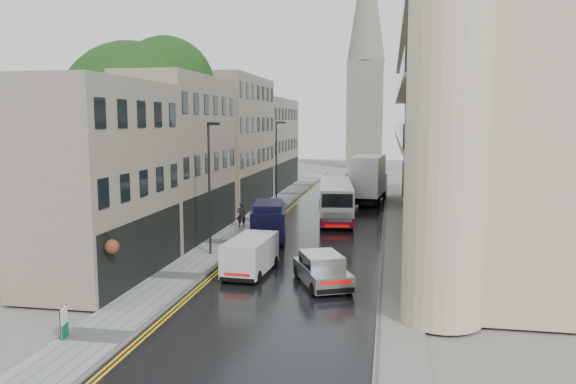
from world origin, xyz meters
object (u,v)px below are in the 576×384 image
(lamp_post_far, at_px, (276,166))
(white_van, at_px, (225,262))
(white_lorry, at_px, (353,181))
(pedestrian, at_px, (241,215))
(tree_near, at_px, (133,137))
(navy_van, at_px, (252,225))
(cream_bus, at_px, (321,206))
(silver_hatchback, at_px, (313,279))
(tree_far, at_px, (200,141))
(estate_sign, at_px, (64,323))
(lamp_post_near, at_px, (209,189))

(lamp_post_far, bearing_deg, white_van, -90.86)
(white_lorry, relative_size, pedestrian, 4.82)
(tree_near, relative_size, navy_van, 2.58)
(cream_bus, bearing_deg, silver_hatchback, -90.82)
(tree_far, xyz_separation_m, silver_hatchback, (13.68, -23.94, -5.40))
(pedestrian, height_order, estate_sign, pedestrian)
(tree_far, distance_m, pedestrian, 11.88)
(silver_hatchback, height_order, lamp_post_far, lamp_post_far)
(tree_near, xyz_separation_m, lamp_post_near, (6.80, -4.18, -2.90))
(white_van, bearing_deg, estate_sign, -109.51)
(silver_hatchback, xyz_separation_m, lamp_post_near, (-7.19, 6.75, 3.21))
(tree_near, xyz_separation_m, white_van, (9.24, -9.34, -5.92))
(white_van, relative_size, lamp_post_near, 0.57)
(white_van, bearing_deg, lamp_post_far, 98.58)
(navy_van, height_order, estate_sign, navy_van)
(silver_hatchback, relative_size, estate_sign, 3.87)
(silver_hatchback, bearing_deg, pedestrian, 92.88)
(tree_far, xyz_separation_m, white_lorry, (13.67, 4.13, -3.86))
(tree_far, xyz_separation_m, estate_sign, (5.29, -30.82, -5.55))
(cream_bus, relative_size, silver_hatchback, 2.56)
(cream_bus, relative_size, pedestrian, 5.96)
(white_lorry, xyz_separation_m, pedestrian, (-7.50, -12.86, -1.32))
(silver_hatchback, distance_m, lamp_post_near, 10.37)
(white_lorry, relative_size, white_van, 2.01)
(pedestrian, bearing_deg, navy_van, 92.40)
(tree_near, bearing_deg, cream_bus, 28.03)
(tree_near, relative_size, silver_hatchback, 3.20)
(tree_near, height_order, navy_van, tree_near)
(tree_far, relative_size, estate_sign, 11.13)
(pedestrian, bearing_deg, tree_far, -73.84)
(tree_near, relative_size, white_van, 3.12)
(silver_hatchback, bearing_deg, tree_near, 118.56)
(lamp_post_far, bearing_deg, navy_van, -90.29)
(cream_bus, distance_m, lamp_post_near, 12.26)
(navy_van, height_order, lamp_post_near, lamp_post_near)
(white_lorry, bearing_deg, pedestrian, -114.75)
(tree_far, height_order, lamp_post_near, tree_far)
(tree_near, bearing_deg, white_van, -45.32)
(tree_near, relative_size, lamp_post_far, 1.77)
(pedestrian, bearing_deg, white_lorry, -139.36)
(cream_bus, relative_size, lamp_post_far, 1.42)
(lamp_post_near, bearing_deg, navy_van, 79.49)
(tree_near, distance_m, cream_bus, 14.88)
(tree_near, xyz_separation_m, estate_sign, (5.59, -17.82, -6.27))
(lamp_post_far, bearing_deg, cream_bus, -59.94)
(silver_hatchback, xyz_separation_m, navy_van, (-5.27, 9.52, 0.56))
(pedestrian, relative_size, estate_sign, 1.66)
(white_lorry, xyz_separation_m, lamp_post_near, (-7.18, -21.32, 1.67))
(tree_far, relative_size, pedestrian, 6.70)
(cream_bus, bearing_deg, lamp_post_far, 119.21)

